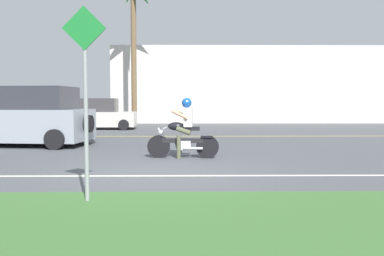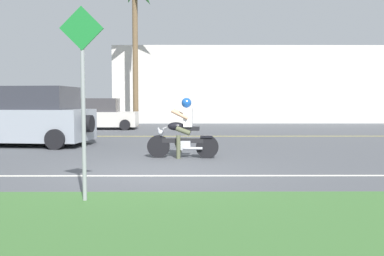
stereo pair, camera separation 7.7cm
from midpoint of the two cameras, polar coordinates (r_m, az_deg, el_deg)
The scene contains 9 objects.
ground at distance 11.64m, azimuth -3.67°, elevation -3.71°, with size 56.00×30.00×0.04m, color #4C4F54.
grass_median at distance 4.70m, azimuth -8.86°, elevation -14.37°, with size 56.00×3.80×0.06m, color #3D6B33.
lane_line_near at distance 8.18m, azimuth -5.10°, elevation -6.73°, with size 50.40×0.12×0.01m, color silver.
lane_line_far at distance 17.38m, azimuth -2.57°, elevation -1.16°, with size 50.40×0.12×0.01m, color yellow.
motorcyclist at distance 10.64m, azimuth -1.03°, elevation -0.66°, with size 1.90×0.62×1.59m.
suv_nearby at distance 14.79m, azimuth -22.40°, elevation 1.43°, with size 4.69×2.68×1.99m.
parked_car_1 at distance 22.42m, azimuth -12.71°, elevation 1.82°, with size 3.84×1.92×1.67m.
street_sign at distance 5.96m, azimuth -14.83°, elevation 5.77°, with size 0.62×0.06×2.83m.
building_far at distance 30.00m, azimuth 9.77°, elevation 5.92°, with size 20.96×4.00×5.31m, color beige.
Camera 2 is at (0.71, -8.52, 1.49)m, focal length 37.71 mm.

